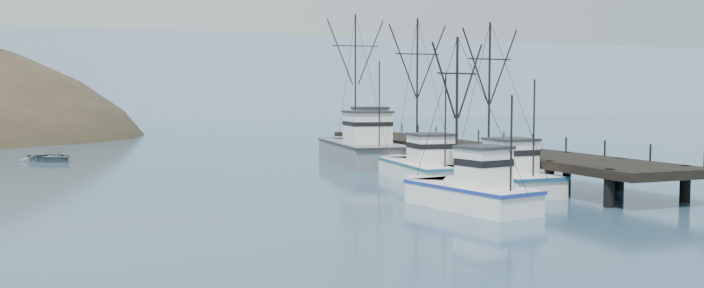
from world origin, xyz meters
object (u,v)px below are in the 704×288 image
Objects in this scene: work_vessel at (360,149)px; pickup_truck at (370,127)px; trawler_far at (422,167)px; pier_shed at (370,120)px; pier at (460,148)px; trawler_near at (497,177)px; trawler_mid at (466,192)px; motorboat at (51,161)px.

work_vessel reaches higher than pickup_truck.
trawler_far reaches higher than pier_shed.
pier is at bearing -86.03° from pier_shed.
pier is 4.09× the size of trawler_near.
trawler_mid is 0.79× the size of trawler_far.
pier is at bearing 70.27° from trawler_near.
trawler_near is at bearing 161.54° from pickup_truck.
pier is 20.02m from trawler_mid.
work_vessel reaches higher than trawler_far.
pier_shed is at bearing -38.01° from motorboat.
trawler_far is at bearing -77.30° from motorboat.
pier is 8.14m from trawler_far.
pickup_truck reaches higher than motorboat.
trawler_far is at bearing 104.46° from trawler_near.
pier_shed is at bearing 77.15° from trawler_far.
trawler_near is 0.92× the size of trawler_far.
trawler_far is at bearing -138.80° from pier.
trawler_near is 30.42m from pickup_truck.
trawler_mid reaches higher than pier.
pickup_truck is (5.68, 23.33, 1.85)m from trawler_far.
pier_shed is at bearing 75.89° from trawler_mid.
pier is at bearing 170.28° from pickup_truck.
trawler_mid reaches higher than pickup_truck.
trawler_near is 7.00m from trawler_far.
trawler_far is at bearing 155.30° from pickup_truck.
motorboat is (-30.82, 0.71, -2.67)m from pickup_truck.
trawler_far is at bearing -92.13° from work_vessel.
trawler_mid is 35.05m from pier_shed.
work_vessel is (0.49, 13.13, 0.41)m from trawler_far.
work_vessel is at bearing 87.87° from trawler_far.
pier is 12.89m from trawler_near.
trawler_far is 22.42m from pier_shed.
pickup_truck is 30.95m from motorboat.
trawler_far reaches higher than motorboat.
pier_shed is at bearing 144.73° from pickup_truck.
trawler_far is (-6.09, -5.33, -0.87)m from pier.
pier is 18.03m from pickup_truck.
work_vessel reaches higher than trawler_near.
pier_shed reaches higher than pickup_truck.
trawler_mid is at bearing -134.51° from trawler_near.
work_vessel reaches higher than motorboat.
motorboat is (-25.14, 24.05, -0.82)m from trawler_far.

